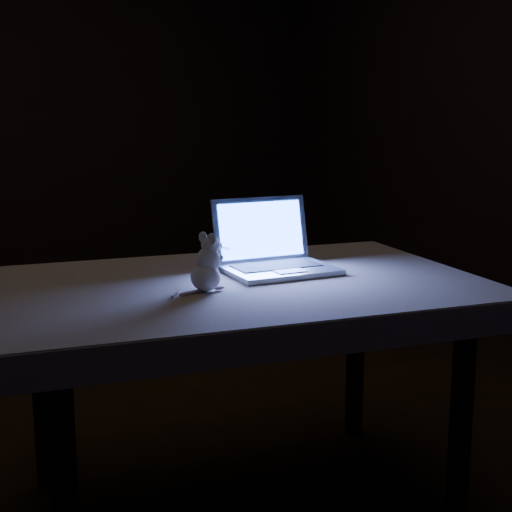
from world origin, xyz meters
TOP-DOWN VIEW (x-y plane):
  - floor at (0.00, 0.00)m, footprint 5.00×5.00m
  - table at (0.04, -0.41)m, footprint 1.50×1.13m
  - tablecloth at (-0.02, -0.47)m, footprint 1.55×1.14m
  - laptop at (0.20, -0.38)m, footprint 0.37×0.33m
  - plush_mouse at (-0.11, -0.47)m, footprint 0.15×0.15m

SIDE VIEW (x-z plane):
  - floor at x=0.00m, z-range 0.00..0.00m
  - table at x=0.04m, z-range 0.00..0.72m
  - tablecloth at x=-0.02m, z-range 0.64..0.73m
  - plush_mouse at x=-0.11m, z-range 0.73..0.89m
  - laptop at x=0.20m, z-range 0.73..0.96m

